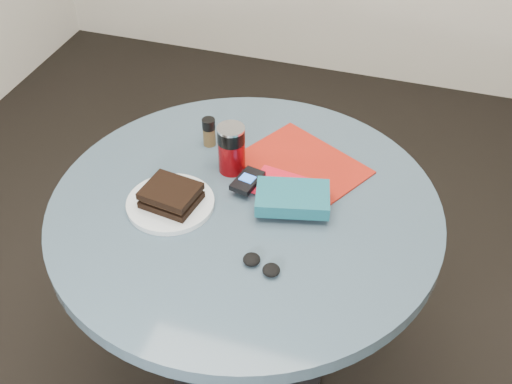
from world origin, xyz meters
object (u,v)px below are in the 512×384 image
(soda_can, at_px, (231,149))
(pepper_grinder, at_px, (209,132))
(sandwich, at_px, (171,195))
(magazine, at_px, (302,165))
(plate, at_px, (170,203))
(red_book, at_px, (284,186))
(headphones, at_px, (261,265))
(novel, at_px, (293,198))
(mp3_player, at_px, (247,181))
(table, at_px, (245,249))

(soda_can, bearing_deg, pepper_grinder, 138.02)
(sandwich, height_order, magazine, sandwich)
(plate, distance_m, red_book, 0.29)
(plate, relative_size, sandwich, 1.53)
(pepper_grinder, height_order, red_book, pepper_grinder)
(sandwich, distance_m, headphones, 0.31)
(plate, relative_size, soda_can, 1.62)
(pepper_grinder, relative_size, novel, 0.46)
(plate, bearing_deg, red_book, 29.34)
(soda_can, distance_m, red_book, 0.17)
(headphones, bearing_deg, pepper_grinder, 124.53)
(sandwich, distance_m, mp3_player, 0.20)
(sandwich, relative_size, red_book, 0.92)
(magazine, relative_size, novel, 1.75)
(magazine, distance_m, novel, 0.18)
(plate, relative_size, headphones, 2.14)
(headphones, bearing_deg, sandwich, 154.61)
(sandwich, relative_size, pepper_grinder, 1.72)
(plate, relative_size, magazine, 0.70)
(novel, bearing_deg, pepper_grinder, 133.45)
(novel, distance_m, headphones, 0.22)
(mp3_player, bearing_deg, sandwich, -142.31)
(novel, xyz_separation_m, mp3_player, (-0.13, 0.04, -0.01))
(magazine, bearing_deg, table, -88.58)
(magazine, distance_m, red_book, 0.11)
(plate, distance_m, pepper_grinder, 0.27)
(novel, height_order, mp3_player, novel)
(sandwich, bearing_deg, mp3_player, 37.69)
(soda_can, distance_m, pepper_grinder, 0.13)
(sandwich, bearing_deg, table, 19.91)
(red_book, bearing_deg, novel, -49.61)
(table, height_order, red_book, red_book)
(sandwich, xyz_separation_m, red_book, (0.25, 0.15, -0.03))
(headphones, bearing_deg, soda_can, 119.72)
(sandwich, xyz_separation_m, soda_can, (0.10, 0.19, 0.03))
(pepper_grinder, bearing_deg, soda_can, -41.98)
(plate, bearing_deg, mp3_player, 36.24)
(magazine, bearing_deg, pepper_grinder, -154.93)
(plate, height_order, magazine, plate)
(sandwich, bearing_deg, red_book, 30.27)
(red_book, xyz_separation_m, novel, (0.04, -0.06, 0.02))
(soda_can, relative_size, headphones, 1.32)
(mp3_player, bearing_deg, plate, -143.76)
(soda_can, xyz_separation_m, magazine, (0.18, 0.07, -0.07))
(soda_can, bearing_deg, sandwich, -116.97)
(table, height_order, sandwich, sandwich)
(plate, bearing_deg, pepper_grinder, 89.46)
(magazine, bearing_deg, plate, -108.88)
(pepper_grinder, bearing_deg, sandwich, -89.43)
(mp3_player, bearing_deg, novel, -17.12)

